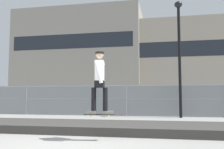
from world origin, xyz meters
name	(u,v)px	position (x,y,z in m)	size (l,w,h in m)	color
ground_plane	(65,149)	(0.00, 0.00, 0.00)	(120.00, 120.00, 0.00)	gray
gravel_berm	(99,127)	(0.00, 3.03, 0.13)	(11.92, 2.54, 0.26)	#3D3A38
skateboard	(99,115)	(0.51, 1.13, 0.68)	(0.82, 0.30, 0.07)	black
skater	(100,78)	(0.51, 1.13, 1.64)	(0.73, 0.60, 1.68)	gray
chain_fence	(126,100)	(0.00, 9.71, 0.93)	(26.30, 0.06, 1.85)	gray
street_lamp	(179,44)	(3.11, 8.98, 4.09)	(0.44, 0.44, 6.53)	black
parked_car_near	(53,101)	(-6.01, 12.66, 0.84)	(4.49, 2.12, 1.66)	black
parked_car_mid	(125,101)	(-0.50, 12.59, 0.84)	(4.56, 2.27, 1.66)	#474C54
library_building	(82,59)	(-13.06, 40.94, 8.48)	(23.13, 12.47, 16.95)	gray
office_block	(181,64)	(5.53, 42.23, 7.05)	(31.35, 12.78, 14.10)	#9E9384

